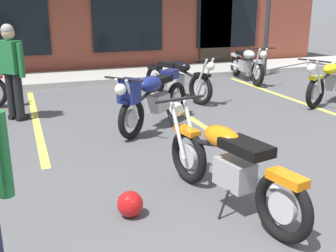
% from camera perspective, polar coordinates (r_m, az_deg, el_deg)
% --- Properties ---
extents(ground_plane, '(80.00, 80.00, 0.00)m').
position_cam_1_polar(ground_plane, '(4.72, 0.75, -8.44)').
color(ground_plane, '#515154').
extents(sidewalk_kerb, '(22.00, 1.80, 0.14)m').
position_cam_1_polar(sidewalk_kerb, '(11.29, -12.28, 6.62)').
color(sidewalk_kerb, '#A8A59E').
rests_on(sidewalk_kerb, ground_plane).
extents(brick_storefront_building, '(16.50, 6.41, 3.86)m').
position_cam_1_polar(brick_storefront_building, '(14.85, -15.00, 16.10)').
color(brick_storefront_building, brown).
rests_on(brick_storefront_building, ground_plane).
extents(painted_stall_lines, '(8.07, 4.80, 0.01)m').
position_cam_1_polar(painted_stall_lines, '(7.83, -8.32, 1.84)').
color(painted_stall_lines, '#DBCC4C').
rests_on(painted_stall_lines, ground_plane).
extents(motorcycle_foreground_classic, '(0.82, 2.09, 0.98)m').
position_cam_1_polar(motorcycle_foreground_classic, '(4.16, 8.42, -5.31)').
color(motorcycle_foreground_classic, black).
rests_on(motorcycle_foreground_classic, ground_plane).
extents(motorcycle_red_sportbike, '(1.74, 1.56, 0.98)m').
position_cam_1_polar(motorcycle_red_sportbike, '(6.68, -2.25, 4.01)').
color(motorcycle_red_sportbike, black).
rests_on(motorcycle_red_sportbike, ground_plane).
extents(motorcycle_black_cruiser, '(1.05, 2.02, 0.98)m').
position_cam_1_polar(motorcycle_black_cruiser, '(8.80, 1.32, 6.75)').
color(motorcycle_black_cruiser, black).
rests_on(motorcycle_black_cruiser, ground_plane).
extents(motorcycle_orange_scrambler, '(1.99, 1.13, 0.98)m').
position_cam_1_polar(motorcycle_orange_scrambler, '(9.13, 21.97, 5.90)').
color(motorcycle_orange_scrambler, black).
rests_on(motorcycle_orange_scrambler, ground_plane).
extents(motorcycle_cream_vintage, '(0.72, 2.10, 0.98)m').
position_cam_1_polar(motorcycle_cream_vintage, '(11.03, 10.93, 8.54)').
color(motorcycle_cream_vintage, black).
rests_on(motorcycle_cream_vintage, ground_plane).
extents(person_by_back_row, '(0.46, 0.53, 1.68)m').
position_cam_1_polar(person_by_back_row, '(7.60, -21.02, 7.74)').
color(person_by_back_row, black).
rests_on(person_by_back_row, ground_plane).
extents(helmet_on_pavement, '(0.26, 0.26, 0.26)m').
position_cam_1_polar(helmet_on_pavement, '(4.08, -5.32, -10.80)').
color(helmet_on_pavement, '#B71414').
rests_on(helmet_on_pavement, ground_plane).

